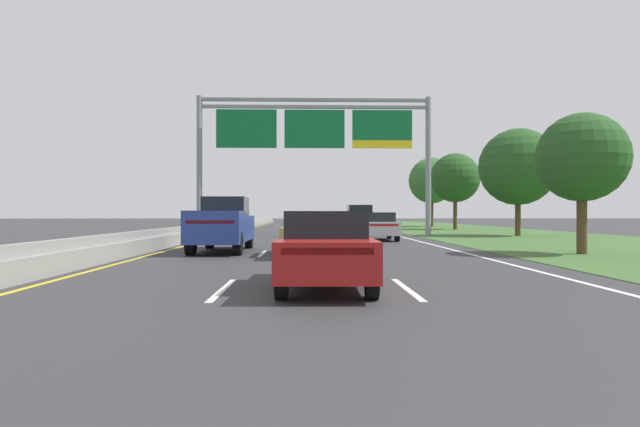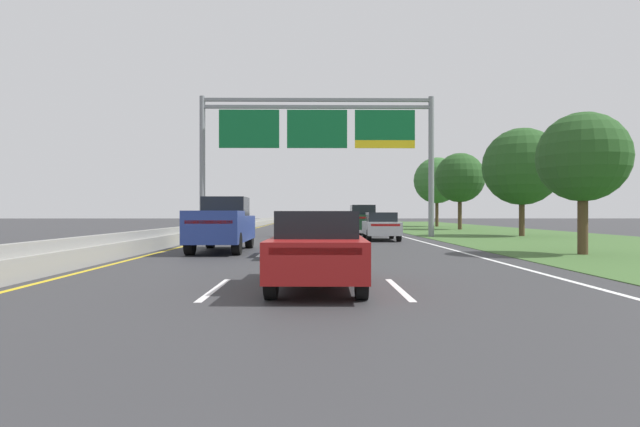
{
  "view_description": "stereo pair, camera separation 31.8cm",
  "coord_description": "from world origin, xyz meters",
  "px_view_note": "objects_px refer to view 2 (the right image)",
  "views": [
    {
      "loc": [
        -0.16,
        0.38,
        1.53
      ],
      "look_at": [
        0.37,
        21.62,
        1.51
      ],
      "focal_mm": 28.33,
      "sensor_mm": 36.0,
      "label": 1
    },
    {
      "loc": [
        0.16,
        0.37,
        1.53
      ],
      "look_at": [
        0.37,
        21.62,
        1.51
      ],
      "focal_mm": 28.33,
      "sensor_mm": 36.0,
      "label": 2
    }
  ],
  "objects_px": {
    "car_red_centre_lane_sedan": "(318,248)",
    "roadside_tree_far": "(460,178)",
    "overhead_sign_gantry": "(317,136)",
    "roadside_tree_near": "(583,157)",
    "roadside_tree_distant": "(437,180)",
    "car_darkgreen_right_lane_suv": "(362,219)",
    "car_gold_centre_lane_sedan": "(308,233)",
    "roadside_tree_mid": "(522,167)",
    "pickup_truck_blue": "(223,224)",
    "car_silver_right_lane_sedan": "(381,226)",
    "car_black_centre_lane_sedan": "(313,223)"
  },
  "relations": [
    {
      "from": "car_darkgreen_right_lane_suv",
      "to": "car_red_centre_lane_sedan",
      "type": "height_order",
      "value": "car_darkgreen_right_lane_suv"
    },
    {
      "from": "overhead_sign_gantry",
      "to": "car_darkgreen_right_lane_suv",
      "type": "height_order",
      "value": "overhead_sign_gantry"
    },
    {
      "from": "overhead_sign_gantry",
      "to": "roadside_tree_distant",
      "type": "height_order",
      "value": "overhead_sign_gantry"
    },
    {
      "from": "overhead_sign_gantry",
      "to": "roadside_tree_near",
      "type": "xyz_separation_m",
      "value": [
        9.69,
        -13.88,
        -2.88
      ]
    },
    {
      "from": "overhead_sign_gantry",
      "to": "car_darkgreen_right_lane_suv",
      "type": "xyz_separation_m",
      "value": [
        3.3,
        4.31,
        -5.35
      ]
    },
    {
      "from": "car_darkgreen_right_lane_suv",
      "to": "roadside_tree_far",
      "type": "height_order",
      "value": "roadside_tree_far"
    },
    {
      "from": "pickup_truck_blue",
      "to": "car_black_centre_lane_sedan",
      "type": "height_order",
      "value": "pickup_truck_blue"
    },
    {
      "from": "overhead_sign_gantry",
      "to": "car_silver_right_lane_sedan",
      "type": "height_order",
      "value": "overhead_sign_gantry"
    },
    {
      "from": "car_black_centre_lane_sedan",
      "to": "roadside_tree_near",
      "type": "xyz_separation_m",
      "value": [
        9.95,
        -19.51,
        2.76
      ]
    },
    {
      "from": "car_red_centre_lane_sedan",
      "to": "roadside_tree_far",
      "type": "relative_size",
      "value": 0.63
    },
    {
      "from": "pickup_truck_blue",
      "to": "roadside_tree_mid",
      "type": "relative_size",
      "value": 0.76
    },
    {
      "from": "car_black_centre_lane_sedan",
      "to": "car_darkgreen_right_lane_suv",
      "type": "bearing_deg",
      "value": -111.62
    },
    {
      "from": "roadside_tree_near",
      "to": "roadside_tree_far",
      "type": "bearing_deg",
      "value": 82.74
    },
    {
      "from": "car_red_centre_lane_sedan",
      "to": "roadside_tree_distant",
      "type": "bearing_deg",
      "value": -15.24
    },
    {
      "from": "car_gold_centre_lane_sedan",
      "to": "car_darkgreen_right_lane_suv",
      "type": "distance_m",
      "value": 18.74
    },
    {
      "from": "car_gold_centre_lane_sedan",
      "to": "car_black_centre_lane_sedan",
      "type": "distance_m",
      "value": 19.68
    },
    {
      "from": "roadside_tree_far",
      "to": "roadside_tree_distant",
      "type": "xyz_separation_m",
      "value": [
        0.34,
        10.16,
        0.41
      ]
    },
    {
      "from": "overhead_sign_gantry",
      "to": "roadside_tree_far",
      "type": "xyz_separation_m",
      "value": [
        13.27,
        14.22,
        -1.65
      ]
    },
    {
      "from": "roadside_tree_distant",
      "to": "car_darkgreen_right_lane_suv",
      "type": "bearing_deg",
      "value": -117.19
    },
    {
      "from": "car_silver_right_lane_sedan",
      "to": "car_black_centre_lane_sedan",
      "type": "bearing_deg",
      "value": 23.45
    },
    {
      "from": "car_silver_right_lane_sedan",
      "to": "car_red_centre_lane_sedan",
      "type": "xyz_separation_m",
      "value": [
        -3.68,
        -18.07,
        0.0
      ]
    },
    {
      "from": "pickup_truck_blue",
      "to": "roadside_tree_near",
      "type": "relative_size",
      "value": 1.03
    },
    {
      "from": "roadside_tree_near",
      "to": "overhead_sign_gantry",
      "type": "bearing_deg",
      "value": 124.93
    },
    {
      "from": "car_red_centre_lane_sedan",
      "to": "overhead_sign_gantry",
      "type": "bearing_deg",
      "value": 1.03
    },
    {
      "from": "car_darkgreen_right_lane_suv",
      "to": "car_red_centre_lane_sedan",
      "type": "xyz_separation_m",
      "value": [
        -3.38,
        -26.17,
        -0.28
      ]
    },
    {
      "from": "pickup_truck_blue",
      "to": "roadside_tree_near",
      "type": "xyz_separation_m",
      "value": [
        13.54,
        -1.88,
        2.5
      ]
    },
    {
      "from": "roadside_tree_distant",
      "to": "pickup_truck_blue",
      "type": "bearing_deg",
      "value": -115.63
    },
    {
      "from": "car_darkgreen_right_lane_suv",
      "to": "car_gold_centre_lane_sedan",
      "type": "bearing_deg",
      "value": 169.8
    },
    {
      "from": "car_gold_centre_lane_sedan",
      "to": "roadside_tree_mid",
      "type": "xyz_separation_m",
      "value": [
        13.94,
        14.94,
        3.78
      ]
    },
    {
      "from": "car_red_centre_lane_sedan",
      "to": "roadside_tree_near",
      "type": "height_order",
      "value": "roadside_tree_near"
    },
    {
      "from": "car_darkgreen_right_lane_suv",
      "to": "roadside_tree_mid",
      "type": "xyz_separation_m",
      "value": [
        10.23,
        -3.43,
        3.5
      ]
    },
    {
      "from": "overhead_sign_gantry",
      "to": "roadside_tree_distant",
      "type": "distance_m",
      "value": 27.95
    },
    {
      "from": "pickup_truck_blue",
      "to": "car_darkgreen_right_lane_suv",
      "type": "height_order",
      "value": "pickup_truck_blue"
    },
    {
      "from": "overhead_sign_gantry",
      "to": "roadside_tree_near",
      "type": "relative_size",
      "value": 2.88
    },
    {
      "from": "car_gold_centre_lane_sedan",
      "to": "roadside_tree_distant",
      "type": "relative_size",
      "value": 0.57
    },
    {
      "from": "roadside_tree_distant",
      "to": "car_gold_centre_lane_sedan",
      "type": "bearing_deg",
      "value": -110.04
    },
    {
      "from": "car_red_centre_lane_sedan",
      "to": "roadside_tree_far",
      "type": "distance_m",
      "value": 38.68
    },
    {
      "from": "overhead_sign_gantry",
      "to": "pickup_truck_blue",
      "type": "xyz_separation_m",
      "value": [
        -3.85,
        -12.0,
        -5.38
      ]
    },
    {
      "from": "car_darkgreen_right_lane_suv",
      "to": "car_black_centre_lane_sedan",
      "type": "relative_size",
      "value": 1.07
    },
    {
      "from": "car_red_centre_lane_sedan",
      "to": "roadside_tree_mid",
      "type": "height_order",
      "value": "roadside_tree_mid"
    },
    {
      "from": "car_darkgreen_right_lane_suv",
      "to": "roadside_tree_near",
      "type": "xyz_separation_m",
      "value": [
        6.39,
        -18.19,
        2.48
      ]
    },
    {
      "from": "car_darkgreen_right_lane_suv",
      "to": "car_black_centre_lane_sedan",
      "type": "height_order",
      "value": "car_darkgreen_right_lane_suv"
    },
    {
      "from": "roadside_tree_near",
      "to": "roadside_tree_distant",
      "type": "relative_size",
      "value": 0.67
    },
    {
      "from": "car_black_centre_lane_sedan",
      "to": "roadside_tree_distant",
      "type": "relative_size",
      "value": 0.57
    },
    {
      "from": "car_black_centre_lane_sedan",
      "to": "roadside_tree_far",
      "type": "height_order",
      "value": "roadside_tree_far"
    },
    {
      "from": "car_darkgreen_right_lane_suv",
      "to": "car_black_centre_lane_sedan",
      "type": "bearing_deg",
      "value": 70.85
    },
    {
      "from": "car_gold_centre_lane_sedan",
      "to": "roadside_tree_mid",
      "type": "height_order",
      "value": "roadside_tree_mid"
    },
    {
      "from": "car_black_centre_lane_sedan",
      "to": "roadside_tree_mid",
      "type": "bearing_deg",
      "value": -110.25
    },
    {
      "from": "roadside_tree_near",
      "to": "pickup_truck_blue",
      "type": "bearing_deg",
      "value": 172.11
    },
    {
      "from": "roadside_tree_mid",
      "to": "overhead_sign_gantry",
      "type": "bearing_deg",
      "value": -176.27
    }
  ]
}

